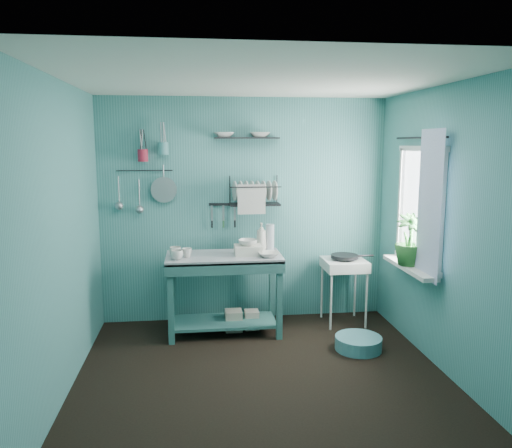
{
  "coord_description": "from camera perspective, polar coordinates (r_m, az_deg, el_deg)",
  "views": [
    {
      "loc": [
        -0.54,
        -4.04,
        2.0
      ],
      "look_at": [
        0.05,
        0.85,
        1.2
      ],
      "focal_mm": 35.0,
      "sensor_mm": 36.0,
      "label": 1
    }
  ],
  "objects": [
    {
      "name": "water_bottle",
      "position": [
        5.46,
        1.62,
        -1.47
      ],
      "size": [
        0.09,
        0.09,
        0.28
      ],
      "primitive_type": "cylinder",
      "color": "#AEB7C2",
      "rests_on": "work_counter"
    },
    {
      "name": "work_counter",
      "position": [
        5.33,
        -3.64,
        -7.99
      ],
      "size": [
        1.29,
        0.81,
        0.85
      ],
      "primitive_type": "cube",
      "rotation": [
        0.0,
        0.0,
        -0.19
      ],
      "color": "#2E615E",
      "rests_on": "floor"
    },
    {
      "name": "mug_left",
      "position": [
        5.05,
        -9.04,
        -3.52
      ],
      "size": [
        0.12,
        0.12,
        0.1
      ],
      "primitive_type": "imported",
      "color": "beige",
      "rests_on": "work_counter"
    },
    {
      "name": "frying_pan",
      "position": [
        5.6,
        10.09,
        -3.66
      ],
      "size": [
        0.3,
        0.3,
        0.03
      ],
      "primitive_type": "cylinder",
      "color": "black",
      "rests_on": "hotplate_stand"
    },
    {
      "name": "knife_strip",
      "position": [
        5.56,
        -3.77,
        2.25
      ],
      "size": [
        0.32,
        0.07,
        0.03
      ],
      "primitive_type": "cube",
      "rotation": [
        0.0,
        0.0,
        -0.17
      ],
      "color": "black",
      "rests_on": "wall_back"
    },
    {
      "name": "shelf_bowl_left",
      "position": [
        5.45,
        -3.69,
        9.6
      ],
      "size": [
        0.23,
        0.23,
        0.05
      ],
      "primitive_type": "imported",
      "rotation": [
        0.0,
        0.0,
        0.05
      ],
      "color": "beige",
      "rests_on": "upper_shelf"
    },
    {
      "name": "floor_basin",
      "position": [
        5.12,
        11.62,
        -13.19
      ],
      "size": [
        0.46,
        0.46,
        0.13
      ],
      "primitive_type": "cylinder",
      "color": "teal",
      "rests_on": "floor"
    },
    {
      "name": "storage_tin_large",
      "position": [
        5.49,
        -2.57,
        -10.94
      ],
      "size": [
        0.18,
        0.18,
        0.22
      ],
      "primitive_type": "cube",
      "color": "tan",
      "rests_on": "floor"
    },
    {
      "name": "storage_tin_small",
      "position": [
        5.53,
        -0.5,
        -10.86
      ],
      "size": [
        0.15,
        0.15,
        0.2
      ],
      "primitive_type": "cube",
      "color": "tan",
      "rests_on": "floor"
    },
    {
      "name": "mug_mid",
      "position": [
        5.15,
        -7.89,
        -3.28
      ],
      "size": [
        0.14,
        0.14,
        0.09
      ],
      "primitive_type": "imported",
      "rotation": [
        0.0,
        0.0,
        0.52
      ],
      "color": "beige",
      "rests_on": "work_counter"
    },
    {
      "name": "hotplate_stand",
      "position": [
        5.7,
        9.97,
        -7.59
      ],
      "size": [
        0.46,
        0.46,
        0.73
      ],
      "primitive_type": "cube",
      "rotation": [
        0.0,
        0.0,
        -0.01
      ],
      "color": "silver",
      "rests_on": "floor"
    },
    {
      "name": "wall_right",
      "position": [
        4.64,
        20.74,
        -0.69
      ],
      "size": [
        0.0,
        3.0,
        3.0
      ],
      "primitive_type": "plane",
      "rotation": [
        1.57,
        0.0,
        -1.57
      ],
      "color": "#3C7B79",
      "rests_on": "ground"
    },
    {
      "name": "wash_tub",
      "position": [
        5.21,
        -0.93,
        -2.99
      ],
      "size": [
        0.28,
        0.22,
        0.1
      ],
      "primitive_type": "cube",
      "color": "beige",
      "rests_on": "work_counter"
    },
    {
      "name": "wall_front",
      "position": [
        2.7,
        5.0,
        -6.9
      ],
      "size": [
        3.2,
        0.0,
        3.2
      ],
      "primitive_type": "plane",
      "rotation": [
        -1.57,
        0.0,
        0.0
      ],
      "color": "#3C7B79",
      "rests_on": "ground"
    },
    {
      "name": "curtain",
      "position": [
        4.7,
        19.17,
        2.0
      ],
      "size": [
        0.0,
        1.35,
        1.35
      ],
      "primitive_type": "plane",
      "rotation": [
        1.57,
        0.0,
        1.57
      ],
      "color": "white",
      "rests_on": "wall_right"
    },
    {
      "name": "colander",
      "position": [
        5.52,
        -10.49,
        3.87
      ],
      "size": [
        0.28,
        0.03,
        0.28
      ],
      "primitive_type": "cylinder",
      "rotation": [
        1.54,
        0.0,
        0.0
      ],
      "color": "#95989C",
      "rests_on": "wall_back"
    },
    {
      "name": "ladle_inner",
      "position": [
        5.56,
        -13.21,
        3.39
      ],
      "size": [
        0.01,
        0.01,
        0.3
      ],
      "primitive_type": "cylinder",
      "color": "#95989C",
      "rests_on": "wall_back"
    },
    {
      "name": "ceiling",
      "position": [
        4.11,
        0.77,
        16.22
      ],
      "size": [
        3.2,
        3.2,
        0.0
      ],
      "primitive_type": "plane",
      "rotation": [
        3.14,
        0.0,
        0.0
      ],
      "color": "silver",
      "rests_on": "ground"
    },
    {
      "name": "tub_bowl",
      "position": [
        5.19,
        -0.93,
        -2.13
      ],
      "size": [
        0.2,
        0.19,
        0.06
      ],
      "primitive_type": "imported",
      "color": "beige",
      "rests_on": "wash_tub"
    },
    {
      "name": "shelf_bowl_right",
      "position": [
        5.49,
        0.45,
        9.63
      ],
      "size": [
        0.26,
        0.26,
        0.06
      ],
      "primitive_type": "imported",
      "rotation": [
        0.0,
        0.0,
        -0.15
      ],
      "color": "beige",
      "rests_on": "upper_shelf"
    },
    {
      "name": "dish_rack",
      "position": [
        5.47,
        -0.15,
        3.83
      ],
      "size": [
        0.57,
        0.29,
        0.32
      ],
      "primitive_type": "cube",
      "rotation": [
        0.0,
        0.0,
        0.09
      ],
      "color": "black",
      "rests_on": "wall_back"
    },
    {
      "name": "curtain_rod",
      "position": [
        4.95,
        18.22,
        9.35
      ],
      "size": [
        0.02,
        1.05,
        0.02
      ],
      "primitive_type": "cylinder",
      "rotation": [
        1.57,
        0.0,
        0.0
      ],
      "color": "black",
      "rests_on": "wall_right"
    },
    {
      "name": "ladle_outer",
      "position": [
        5.58,
        -15.42,
        3.77
      ],
      "size": [
        0.01,
        0.01,
        0.3
      ],
      "primitive_type": "cylinder",
      "color": "#95989C",
      "rests_on": "wall_back"
    },
    {
      "name": "windowsill",
      "position": [
        5.08,
        17.11,
        -4.75
      ],
      "size": [
        0.16,
        0.95,
        0.04
      ],
      "primitive_type": "cube",
      "color": "silver",
      "rests_on": "wall_right"
    },
    {
      "name": "mug_right",
      "position": [
        5.21,
        -9.2,
        -3.14
      ],
      "size": [
        0.17,
        0.17,
        0.1
      ],
      "primitive_type": "imported",
      "rotation": [
        0.0,
        0.0,
        1.05
      ],
      "color": "beige",
      "rests_on": "work_counter"
    },
    {
      "name": "hook_rail",
      "position": [
        5.55,
        -12.63,
        5.98
      ],
      "size": [
        0.6,
        0.01,
        0.01
      ],
      "primitive_type": "cylinder",
      "rotation": [
        0.0,
        1.57,
        0.0
      ],
      "color": "black",
      "rests_on": "wall_back"
    },
    {
      "name": "wall_left",
      "position": [
        4.24,
        -21.22,
        -1.59
      ],
      "size": [
        0.0,
        3.0,
        3.0
      ],
      "primitive_type": "plane",
      "rotation": [
        1.57,
        0.0,
        1.57
      ],
      "color": "#3C7B79",
      "rests_on": "ground"
    },
    {
      "name": "utensil_cup_magenta",
      "position": [
        5.49,
        -12.81,
        7.65
      ],
      "size": [
        0.11,
        0.11,
        0.13
      ],
      "primitive_type": "cylinder",
      "color": "maroon",
      "rests_on": "wall_back"
    },
    {
      "name": "floor",
      "position": [
        4.54,
        0.7,
        -16.91
      ],
      "size": [
        3.2,
        3.2,
        0.0
      ],
      "primitive_type": "plane",
      "color": "black",
      "rests_on": "ground"
    },
    {
      "name": "utensil_cup_teal",
      "position": [
        5.47,
        -10.55,
        8.48
      ],
      "size": [
        0.11,
        0.11,
        0.13
      ],
      "primitive_type": "cylinder",
      "color": "teal",
      "rests_on": "wall_back"
    },
    {
      "name": "soap_bottle",
      "position": [
        5.43,
        0.61,
        -1.43
      ],
      "size": [
        0.11,
        0.12,
        0.3
      ],
      "primitive_type": "imported",
      "color": "beige",
      "rests_on": "work_counter"
    },
    {
      "name": "counter_bowl",
      "position": [
        5.11,
        1.46,
        -3.5
      ],
      "size": [
        0.22,
        0.22,
        0.05
      ],
      "primitive_type": "imported",
      "color": "beige",
      "rests_on": "work_counter"
    },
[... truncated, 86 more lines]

